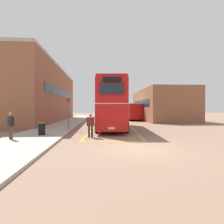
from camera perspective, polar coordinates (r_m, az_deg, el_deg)
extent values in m
plane|color=#846651|center=(23.84, 0.63, -4.01)|extent=(135.60, 135.60, 0.00)
cube|color=#A39E93|center=(26.54, -13.96, -3.38)|extent=(4.00, 57.60, 0.14)
cube|color=brown|center=(31.81, -20.25, 4.76)|extent=(5.35, 25.54, 8.41)
cube|color=#19232D|center=(31.19, -15.46, 5.64)|extent=(0.06, 19.41, 1.10)
cube|color=#A89E8E|center=(32.39, -20.30, 12.52)|extent=(5.47, 25.66, 0.36)
cube|color=brown|center=(33.94, 15.23, 2.06)|extent=(7.53, 14.86, 5.47)
cube|color=#19232D|center=(32.88, 8.97, 2.60)|extent=(0.06, 11.29, 1.10)
cylinder|color=black|center=(22.28, -3.27, -3.07)|extent=(0.36, 1.02, 1.00)
cylinder|color=black|center=(22.27, 3.49, -3.07)|extent=(0.36, 1.02, 1.00)
cylinder|color=black|center=(15.70, -4.81, -4.78)|extent=(0.36, 1.02, 1.00)
cylinder|color=black|center=(15.68, 4.81, -4.78)|extent=(0.36, 1.02, 1.00)
cube|color=#B71414|center=(18.88, 0.06, -1.07)|extent=(3.37, 10.85, 2.10)
cube|color=#B71414|center=(18.92, 0.06, 5.30)|extent=(3.35, 10.63, 2.10)
cube|color=#B71414|center=(19.04, 0.06, 8.75)|extent=(3.24, 10.52, 0.20)
cube|color=silver|center=(18.87, 0.06, 2.12)|extent=(3.39, 10.74, 0.14)
cube|color=#19232D|center=(18.92, -3.85, -0.15)|extent=(0.71, 8.73, 0.84)
cube|color=#19232D|center=(18.98, -3.85, 5.59)|extent=(0.71, 8.73, 0.84)
cube|color=#19232D|center=(18.91, 3.98, -0.16)|extent=(0.71, 8.73, 0.84)
cube|color=#19232D|center=(18.97, 3.98, 5.59)|extent=(0.71, 8.73, 0.84)
cube|color=#19232D|center=(13.60, -0.06, 7.42)|extent=(1.78, 0.18, 0.80)
cube|color=black|center=(13.69, -0.06, 10.25)|extent=(1.40, 0.15, 0.36)
cube|color=#19232D|center=(24.23, 0.13, 0.33)|extent=(2.03, 0.20, 1.00)
cube|color=yellow|center=(13.59, -0.06, -5.12)|extent=(0.52, 0.07, 0.16)
cylinder|color=black|center=(36.52, 2.33, -1.55)|extent=(0.37, 0.94, 0.92)
cylinder|color=black|center=(37.18, 6.11, -1.51)|extent=(0.37, 0.94, 0.92)
cylinder|color=black|center=(31.61, 4.46, -1.95)|extent=(0.37, 0.94, 0.92)
cylinder|color=black|center=(32.38, 8.76, -1.89)|extent=(0.37, 0.94, 0.92)
cube|color=#B71414|center=(34.36, 5.35, 0.19)|extent=(3.45, 8.69, 2.60)
cube|color=silver|center=(34.37, 5.36, 2.46)|extent=(3.27, 8.34, 0.12)
cube|color=#19232D|center=(34.03, 3.35, 0.77)|extent=(0.86, 6.72, 0.96)
cube|color=#19232D|center=(34.73, 7.32, 0.77)|extent=(0.86, 6.72, 0.96)
cube|color=#19232D|center=(38.45, 3.56, 0.72)|extent=(1.94, 0.28, 1.10)
cylinder|color=black|center=(13.35, -6.31, -6.14)|extent=(0.14, 0.14, 0.84)
cylinder|color=black|center=(13.31, -7.25, -6.17)|extent=(0.14, 0.14, 0.84)
cube|color=#591E19|center=(13.25, -6.78, -2.99)|extent=(0.53, 0.33, 0.63)
cylinder|color=#591E19|center=(13.30, -5.74, -2.84)|extent=(0.09, 0.09, 0.60)
cylinder|color=#591E19|center=(13.21, -7.83, -2.87)|extent=(0.09, 0.09, 0.60)
sphere|color=#8C6647|center=(13.21, -6.77, -1.01)|extent=(0.23, 0.23, 0.23)
cylinder|color=#473828|center=(13.18, -29.04, -5.76)|extent=(0.14, 0.14, 0.83)
cylinder|color=#473828|center=(13.38, -29.39, -5.66)|extent=(0.14, 0.14, 0.83)
cube|color=black|center=(13.22, -29.24, -2.57)|extent=(0.50, 0.49, 0.62)
cylinder|color=black|center=(12.99, -28.85, -2.49)|extent=(0.09, 0.09, 0.59)
cylinder|color=black|center=(13.44, -29.63, -2.38)|extent=(0.09, 0.09, 0.59)
sphere|color=#8C6647|center=(13.19, -29.34, -0.60)|extent=(0.23, 0.23, 0.23)
cylinder|color=black|center=(14.51, -21.24, -5.00)|extent=(0.50, 0.50, 0.88)
cylinder|color=olive|center=(14.47, -21.25, -3.19)|extent=(0.53, 0.53, 0.04)
cylinder|color=#4C4C51|center=(17.96, -13.58, -0.48)|extent=(0.08, 0.08, 2.97)
cylinder|color=red|center=(17.98, -13.59, 3.67)|extent=(0.44, 0.11, 0.44)
cube|color=gold|center=(18.05, -6.31, -5.61)|extent=(1.11, 12.65, 0.01)
cube|color=gold|center=(18.04, 6.93, -5.62)|extent=(1.11, 12.65, 0.01)
cube|color=gold|center=(11.65, 0.27, -9.26)|extent=(4.26, 0.45, 0.01)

